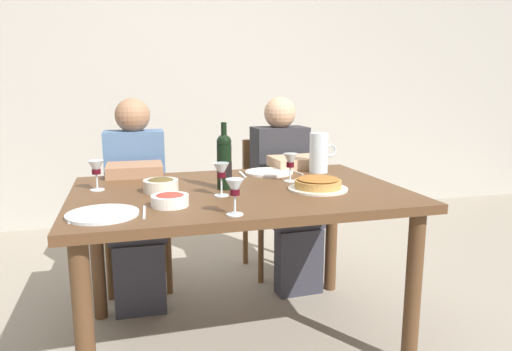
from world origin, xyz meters
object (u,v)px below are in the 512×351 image
(water_pitcher, at_px, (319,155))
(wine_glass_centre, at_px, (96,169))
(wine_glass_right_diner, at_px, (290,162))
(dinner_plate_left_setting, at_px, (269,172))
(wine_glass_left_diner, at_px, (235,189))
(dinner_plate_right_setting, at_px, (103,214))
(dining_table, at_px, (239,208))
(diner_left, at_px, (136,195))
(diner_right, at_px, (286,185))
(chair_left, at_px, (137,205))
(chair_right, at_px, (273,195))
(olive_bowl, at_px, (161,184))
(baked_tart, at_px, (318,184))
(wine_bottle, at_px, (224,161))
(wine_glass_spare, at_px, (221,172))
(salad_bowl, at_px, (170,199))

(water_pitcher, height_order, wine_glass_centre, water_pitcher)
(wine_glass_right_diner, bearing_deg, dinner_plate_left_setting, 99.09)
(wine_glass_left_diner, distance_m, dinner_plate_right_setting, 0.50)
(dining_table, bearing_deg, wine_glass_centre, 166.48)
(wine_glass_centre, xyz_separation_m, diner_left, (0.18, 0.49, -0.24))
(diner_right, bearing_deg, wine_glass_right_diner, 70.38)
(dining_table, distance_m, chair_left, 1.00)
(wine_glass_right_diner, xyz_separation_m, chair_right, (0.16, 0.78, -0.36))
(dining_table, xyz_separation_m, diner_right, (0.45, 0.65, -0.05))
(water_pitcher, bearing_deg, dinner_plate_left_setting, 171.22)
(wine_glass_left_diner, distance_m, diner_right, 1.23)
(olive_bowl, bearing_deg, baked_tart, -12.48)
(dining_table, distance_m, wine_glass_left_diner, 0.47)
(water_pitcher, height_order, dinner_plate_left_setting, water_pitcher)
(wine_bottle, height_order, wine_glass_centre, wine_bottle)
(baked_tart, distance_m, dinner_plate_right_setting, 0.96)
(dining_table, xyz_separation_m, wine_glass_left_diner, (-0.12, -0.42, 0.19))
(baked_tart, distance_m, wine_glass_spare, 0.46)
(baked_tart, relative_size, diner_left, 0.24)
(wine_glass_left_diner, distance_m, wine_glass_spare, 0.31)
(chair_left, xyz_separation_m, diner_right, (0.90, -0.23, 0.12))
(salad_bowl, xyz_separation_m, dinner_plate_right_setting, (-0.25, -0.08, -0.02))
(salad_bowl, distance_m, wine_glass_right_diner, 0.70)
(diner_left, distance_m, diner_right, 0.91)
(chair_right, bearing_deg, dining_table, 60.72)
(wine_glass_centre, relative_size, chair_right, 0.16)
(wine_glass_spare, height_order, chair_right, wine_glass_spare)
(wine_bottle, xyz_separation_m, chair_left, (-0.39, 0.85, -0.39))
(wine_glass_left_diner, bearing_deg, dinner_plate_left_setting, 64.17)
(baked_tart, height_order, dinner_plate_right_setting, baked_tart)
(dinner_plate_left_setting, xyz_separation_m, dinner_plate_right_setting, (-0.84, -0.63, 0.00))
(dinner_plate_right_setting, distance_m, chair_left, 1.21)
(salad_bowl, height_order, olive_bowl, olive_bowl)
(chair_right, bearing_deg, olive_bowl, 43.95)
(dining_table, bearing_deg, olive_bowl, 172.67)
(wine_glass_right_diner, relative_size, dinner_plate_right_setting, 0.54)
(chair_left, bearing_deg, diner_left, 90.24)
(salad_bowl, height_order, wine_glass_left_diner, wine_glass_left_diner)
(baked_tart, relative_size, diner_right, 0.24)
(salad_bowl, relative_size, olive_bowl, 0.95)
(wine_glass_spare, bearing_deg, salad_bowl, -153.26)
(wine_bottle, xyz_separation_m, dinner_plate_left_setting, (0.31, 0.31, -0.12))
(wine_glass_centre, bearing_deg, wine_glass_right_diner, -3.15)
(diner_right, bearing_deg, salad_bowl, 45.29)
(wine_bottle, xyz_separation_m, dinner_plate_right_setting, (-0.53, -0.32, -0.12))
(salad_bowl, height_order, dinner_plate_left_setting, salad_bowl)
(wine_bottle, distance_m, salad_bowl, 0.38)
(wine_bottle, xyz_separation_m, wine_glass_right_diner, (0.35, 0.08, -0.03))
(dining_table, distance_m, diner_right, 0.79)
(chair_left, xyz_separation_m, diner_left, (-0.00, -0.24, 0.12))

